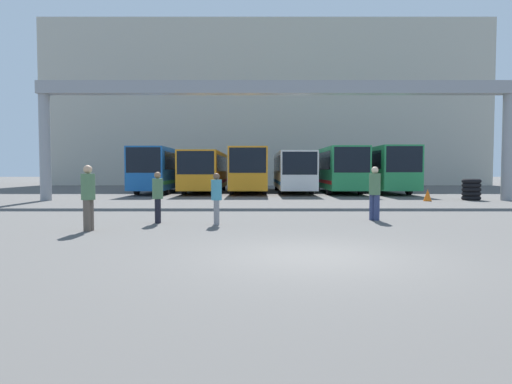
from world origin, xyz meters
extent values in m
plane|color=#514F4C|center=(0.00, 0.00, 0.00)|extent=(200.00, 200.00, 0.00)
cube|color=#B7B2A3|center=(0.00, 46.21, 8.98)|extent=(48.98, 12.00, 17.96)
cylinder|color=gray|center=(-12.89, 16.42, 2.95)|extent=(0.60, 0.60, 5.90)
cylinder|color=gray|center=(12.89, 16.42, 2.95)|extent=(0.60, 0.60, 5.90)
cube|color=gray|center=(0.00, 16.42, 6.25)|extent=(26.39, 0.80, 0.70)
cube|color=#1959A5|center=(-8.30, 25.34, 1.80)|extent=(2.41, 10.80, 2.89)
cube|color=black|center=(-8.30, 19.96, 2.33)|extent=(2.21, 0.06, 1.62)
cube|color=black|center=(-8.30, 25.34, 2.33)|extent=(2.44, 9.18, 1.22)
cube|color=#268C4C|center=(-8.30, 25.34, 0.87)|extent=(2.44, 10.26, 0.24)
cylinder|color=black|center=(-9.34, 22.32, 0.49)|extent=(0.28, 0.98, 0.98)
cylinder|color=black|center=(-7.25, 22.32, 0.49)|extent=(0.28, 0.98, 0.98)
cylinder|color=black|center=(-9.34, 28.37, 0.49)|extent=(0.28, 0.98, 0.98)
cylinder|color=black|center=(-7.25, 28.37, 0.49)|extent=(0.28, 0.98, 0.98)
cube|color=orange|center=(-4.98, 25.62, 1.68)|extent=(2.58, 11.36, 2.66)
cube|color=black|center=(-4.98, 19.96, 2.17)|extent=(2.38, 0.06, 1.49)
cube|color=black|center=(-4.98, 25.62, 2.17)|extent=(2.61, 9.66, 1.12)
cube|color=red|center=(-4.98, 25.62, 0.83)|extent=(2.61, 10.80, 0.24)
cylinder|color=black|center=(-6.11, 22.44, 0.46)|extent=(0.28, 0.93, 0.93)
cylinder|color=black|center=(-3.85, 22.44, 0.46)|extent=(0.28, 0.93, 0.93)
cylinder|color=black|center=(-6.11, 28.81, 0.46)|extent=(0.28, 0.93, 0.93)
cylinder|color=black|center=(-3.85, 28.81, 0.46)|extent=(0.28, 0.93, 0.93)
cube|color=orange|center=(-1.66, 25.70, 1.79)|extent=(2.56, 11.51, 2.88)
cube|color=black|center=(-1.66, 19.96, 2.32)|extent=(2.35, 0.06, 1.61)
cube|color=black|center=(-1.66, 25.70, 2.32)|extent=(2.59, 9.78, 1.21)
cube|color=orange|center=(-1.66, 25.70, 0.87)|extent=(2.59, 10.93, 0.24)
cylinder|color=black|center=(-2.78, 22.47, 0.52)|extent=(0.28, 1.04, 1.04)
cylinder|color=black|center=(-0.54, 22.47, 0.52)|extent=(0.28, 1.04, 1.04)
cylinder|color=black|center=(-2.78, 28.92, 0.52)|extent=(0.28, 1.04, 1.04)
cylinder|color=black|center=(-0.54, 28.92, 0.52)|extent=(0.28, 1.04, 1.04)
cube|color=silver|center=(1.66, 25.79, 1.66)|extent=(2.42, 11.70, 2.62)
cube|color=black|center=(1.66, 19.96, 2.14)|extent=(2.23, 0.06, 1.47)
cube|color=black|center=(1.66, 25.79, 2.14)|extent=(2.45, 9.95, 1.10)
cube|color=#1966B2|center=(1.66, 25.79, 0.82)|extent=(2.45, 11.12, 0.24)
cylinder|color=black|center=(0.61, 22.52, 0.51)|extent=(0.28, 1.02, 1.02)
cylinder|color=black|center=(2.71, 22.52, 0.51)|extent=(0.28, 1.02, 1.02)
cylinder|color=black|center=(0.61, 29.07, 0.51)|extent=(0.28, 1.02, 1.02)
cylinder|color=black|center=(2.71, 29.07, 0.51)|extent=(0.28, 1.02, 1.02)
cube|color=#268C4C|center=(4.98, 25.27, 1.81)|extent=(2.50, 10.66, 2.92)
cube|color=black|center=(4.98, 19.96, 2.36)|extent=(2.30, 0.06, 1.64)
cube|color=black|center=(4.98, 25.27, 2.36)|extent=(2.53, 9.06, 1.23)
cube|color=red|center=(4.98, 25.27, 0.88)|extent=(2.53, 10.13, 0.24)
cylinder|color=black|center=(3.89, 22.29, 0.51)|extent=(0.28, 1.03, 1.03)
cylinder|color=black|center=(6.07, 22.29, 0.51)|extent=(0.28, 1.03, 1.03)
cylinder|color=black|center=(3.89, 28.26, 0.51)|extent=(0.28, 1.03, 1.03)
cylinder|color=black|center=(6.07, 28.26, 0.51)|extent=(0.28, 1.03, 1.03)
cube|color=#268C4C|center=(8.30, 25.25, 1.83)|extent=(2.53, 10.61, 2.97)
cube|color=black|center=(8.30, 19.96, 2.39)|extent=(2.32, 0.06, 1.66)
cube|color=black|center=(8.30, 25.25, 2.39)|extent=(2.56, 9.02, 1.25)
cube|color=#268C4C|center=(8.30, 25.25, 0.88)|extent=(2.56, 10.08, 0.24)
cylinder|color=black|center=(7.19, 22.28, 0.53)|extent=(0.28, 1.06, 1.06)
cylinder|color=black|center=(9.40, 22.28, 0.53)|extent=(0.28, 1.06, 1.06)
cylinder|color=black|center=(7.19, 28.22, 0.53)|extent=(0.28, 1.06, 1.06)
cylinder|color=black|center=(9.40, 28.22, 0.53)|extent=(0.28, 1.06, 1.06)
cylinder|color=navy|center=(2.86, 6.54, 0.44)|extent=(0.20, 0.20, 0.87)
cylinder|color=navy|center=(2.97, 6.41, 0.44)|extent=(0.20, 0.20, 0.87)
cylinder|color=#4C724C|center=(2.92, 6.47, 1.23)|extent=(0.38, 0.38, 0.73)
sphere|color=beige|center=(2.92, 6.47, 1.71)|extent=(0.24, 0.24, 0.24)
cylinder|color=gray|center=(-2.37, 5.18, 0.39)|extent=(0.18, 0.18, 0.77)
cylinder|color=gray|center=(-2.38, 5.33, 0.39)|extent=(0.18, 0.18, 0.77)
cylinder|color=teal|center=(-2.37, 5.25, 1.09)|extent=(0.34, 0.34, 0.64)
sphere|color=brown|center=(-2.37, 5.25, 1.52)|extent=(0.21, 0.21, 0.21)
cylinder|color=black|center=(-4.32, 5.73, 0.39)|extent=(0.18, 0.18, 0.79)
cylinder|color=black|center=(-4.30, 5.58, 0.39)|extent=(0.18, 0.18, 0.79)
cylinder|color=#4C724C|center=(-4.31, 5.66, 1.11)|extent=(0.34, 0.34, 0.66)
sphere|color=#8C6647|center=(-4.31, 5.66, 1.55)|extent=(0.21, 0.21, 0.21)
cylinder|color=brown|center=(-5.87, 3.67, 0.44)|extent=(0.20, 0.20, 0.88)
cylinder|color=brown|center=(-5.84, 3.84, 0.44)|extent=(0.20, 0.20, 0.88)
cylinder|color=#4C724C|center=(-5.85, 3.75, 1.25)|extent=(0.39, 0.39, 0.73)
sphere|color=tan|center=(-5.85, 3.75, 1.74)|extent=(0.24, 0.24, 0.24)
cone|color=orange|center=(8.29, 15.91, 0.33)|extent=(0.45, 0.45, 0.66)
torus|color=black|center=(11.06, 16.71, 0.12)|extent=(1.04, 1.04, 0.24)
torus|color=black|center=(11.06, 16.71, 0.36)|extent=(1.04, 1.04, 0.24)
torus|color=black|center=(11.06, 16.71, 0.60)|extent=(1.04, 1.04, 0.24)
torus|color=black|center=(11.06, 16.71, 0.84)|extent=(1.04, 1.04, 0.24)
torus|color=black|center=(11.06, 16.71, 1.08)|extent=(1.04, 1.04, 0.24)
camera|label=1|loc=(-1.13, -9.04, 1.73)|focal=32.00mm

